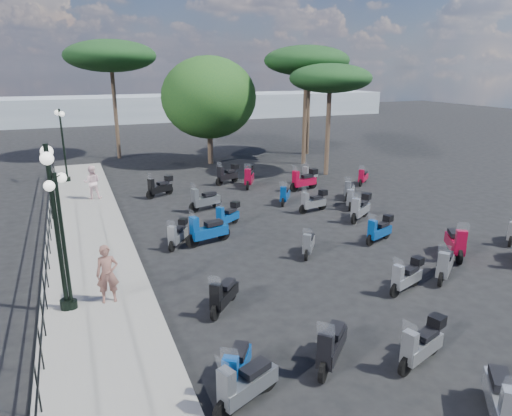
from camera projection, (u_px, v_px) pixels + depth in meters
name	position (u px, v px, depth m)	size (l,w,h in m)	color
ground	(280.00, 247.00, 16.81)	(120.00, 120.00, 0.00)	black
sidewalk	(89.00, 242.00, 17.08)	(3.00, 30.00, 0.15)	slate
railing	(48.00, 227.00, 16.19)	(0.04, 26.04, 1.10)	black
lamp_post_0	(62.00, 234.00, 11.62)	(0.53, 1.05, 3.72)	black
lamp_post_1	(55.00, 219.00, 11.48)	(0.36, 1.31, 4.44)	black
lamp_post_2	(63.00, 141.00, 25.28)	(0.52, 1.16, 4.05)	black
woman	(107.00, 274.00, 12.36)	(0.60, 0.39, 1.64)	brown
pedestrian_far	(92.00, 182.00, 22.23)	(0.80, 0.63, 1.65)	silver
scooter_0	(236.00, 369.00, 9.28)	(1.02, 1.45, 1.33)	black
scooter_1	(246.00, 385.00, 8.77)	(1.62, 0.89, 1.37)	black
scooter_2	(223.00, 296.00, 12.30)	(1.14, 1.24, 1.27)	black
scooter_3	(178.00, 235.00, 16.76)	(1.01, 1.29, 1.20)	black
scooter_4	(204.00, 200.00, 20.97)	(1.72, 0.80, 1.41)	black
scooter_5	(160.00, 187.00, 23.23)	(1.52, 0.92, 1.31)	black
scooter_6	(422.00, 345.00, 10.03)	(1.58, 0.76, 1.30)	black
scooter_7	(331.00, 346.00, 9.98)	(1.34, 1.30, 1.40)	black
scooter_8	(308.00, 244.00, 15.96)	(0.96, 1.25, 1.18)	black
scooter_9	(207.00, 231.00, 16.93)	(1.84, 0.73, 1.48)	black
scooter_10	(228.00, 216.00, 18.82)	(1.35, 1.02, 1.24)	black
scooter_11	(227.00, 175.00, 25.81)	(1.59, 0.96, 1.37)	black
scooter_12	(502.00, 401.00, 8.30)	(1.27, 1.52, 1.48)	black
scooter_13	(407.00, 277.00, 13.37)	(1.48, 0.73, 1.22)	black
scooter_14	(445.00, 265.00, 14.11)	(1.41, 1.12, 1.35)	black
scooter_15	(314.00, 202.00, 20.78)	(1.56, 0.59, 1.25)	black
scooter_16	(285.00, 195.00, 22.03)	(0.97, 1.31, 1.22)	black
scooter_17	(249.00, 177.00, 25.12)	(1.06, 1.67, 1.45)	black
scooter_19	(456.00, 243.00, 15.78)	(1.10, 1.64, 1.48)	black
scooter_20	(379.00, 230.00, 17.17)	(1.50, 0.77, 1.25)	black
scooter_21	(350.00, 199.00, 21.39)	(1.00, 1.35, 1.26)	black
scooter_22	(349.00, 190.00, 22.95)	(1.13, 1.19, 1.23)	black
scooter_23	(304.00, 180.00, 24.45)	(1.79, 0.68, 1.44)	black
scooter_27	(361.00, 208.00, 19.64)	(1.54, 1.13, 1.40)	black
scooter_28	(363.00, 177.00, 25.68)	(1.19, 1.07, 1.20)	black
scooter_29	(310.00, 175.00, 26.17)	(1.40, 0.93, 1.25)	black
broadleaf_tree	(209.00, 98.00, 30.19)	(6.32, 6.32, 7.11)	#38281E
pine_0	(306.00, 61.00, 29.46)	(5.54, 5.54, 7.73)	#38281E
pine_1	(310.00, 64.00, 33.09)	(5.31, 5.31, 7.53)	#38281E
pine_2	(111.00, 56.00, 31.26)	(6.24, 6.24, 8.19)	#38281E
pine_3	(330.00, 79.00, 26.59)	(4.84, 4.84, 6.59)	#38281E
distant_hills	(125.00, 109.00, 56.15)	(70.00, 8.00, 3.00)	gray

